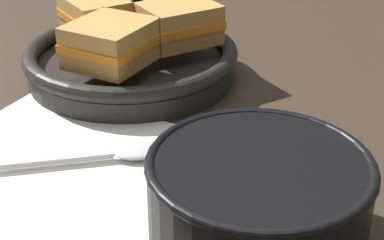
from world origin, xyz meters
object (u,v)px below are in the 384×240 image
(soup_bowl, at_px, (258,195))
(skillet, at_px, (131,61))
(sandwich_near_left, at_px, (111,43))
(sandwich_near_right, at_px, (177,22))
(spoon, at_px, (118,154))
(sandwich_far_left, at_px, (100,15))

(soup_bowl, bearing_deg, skillet, 137.49)
(sandwich_near_left, bearing_deg, sandwich_near_right, 69.89)
(spoon, distance_m, sandwich_near_left, 0.15)
(skillet, distance_m, sandwich_far_left, 0.07)
(sandwich_near_right, bearing_deg, soup_bowl, -52.59)
(sandwich_far_left, bearing_deg, sandwich_near_left, -50.11)
(skillet, bearing_deg, sandwich_near_left, -80.11)
(sandwich_near_left, bearing_deg, spoon, -56.38)
(soup_bowl, xyz_separation_m, sandwich_near_right, (-0.19, 0.25, 0.02))
(sandwich_near_right, distance_m, sandwich_far_left, 0.10)
(spoon, distance_m, sandwich_near_right, 0.22)
(soup_bowl, xyz_separation_m, sandwich_near_left, (-0.23, 0.16, 0.02))
(soup_bowl, distance_m, sandwich_near_left, 0.28)
(skillet, height_order, sandwich_near_right, sandwich_near_right)
(spoon, xyz_separation_m, sandwich_near_right, (-0.04, 0.20, 0.06))
(spoon, height_order, sandwich_near_left, sandwich_near_left)
(spoon, height_order, skillet, skillet)
(sandwich_near_right, bearing_deg, sandwich_far_left, -170.11)
(soup_bowl, relative_size, sandwich_near_right, 1.42)
(skillet, xyz_separation_m, sandwich_near_right, (0.04, 0.04, 0.04))
(soup_bowl, relative_size, sandwich_near_left, 1.81)
(spoon, relative_size, sandwich_near_right, 1.19)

